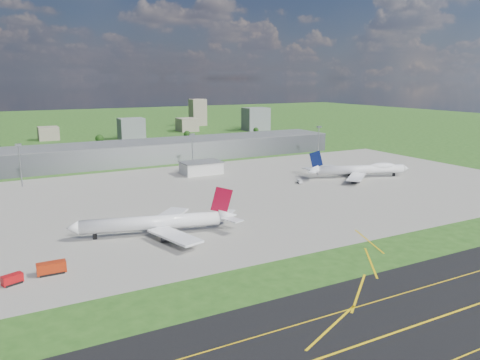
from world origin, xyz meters
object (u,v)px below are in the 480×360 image
crash_tender (12,280)px  van_white_far (354,171)px  airliner_red_twin (158,223)px  fire_truck (51,268)px  airliner_blue_quad (360,170)px  van_white_near (300,182)px  tug_yellow (194,219)px

crash_tender → van_white_far: 233.56m
airliner_red_twin → crash_tender: 61.13m
fire_truck → airliner_blue_quad: bearing=20.2°
fire_truck → van_white_near: size_ratio=1.87×
airliner_blue_quad → fire_truck: airliner_blue_quad is taller
van_white_near → crash_tender: bearing=129.2°
airliner_blue_quad → van_white_near: airliner_blue_quad is taller
fire_truck → crash_tender: (-11.89, -2.81, -0.37)m
airliner_blue_quad → van_white_near: size_ratio=13.73×
crash_tender → van_white_near: (163.54, 76.24, -0.43)m
van_white_near → van_white_far: bearing=-64.8°
airliner_blue_quad → van_white_far: 15.90m
tug_yellow → van_white_far: bearing=-4.2°
fire_truck → van_white_far: 221.48m
airliner_blue_quad → tug_yellow: (-133.19, -37.53, -4.24)m
van_white_far → airliner_red_twin: bearing=-177.5°
fire_truck → tug_yellow: bearing=27.5°
fire_truck → crash_tender: fire_truck is taller
tug_yellow → van_white_near: 96.16m
crash_tender → tug_yellow: size_ratio=1.88×
crash_tender → van_white_far: size_ratio=1.25×
airliner_red_twin → fire_truck: (-43.87, -21.99, -3.07)m
airliner_red_twin → airliner_blue_quad: (153.87, 48.23, 0.02)m
airliner_red_twin → van_white_near: bearing=-140.0°
airliner_red_twin → van_white_near: size_ratio=13.89×
airliner_blue_quad → crash_tender: size_ratio=9.96×
van_white_near → fire_truck: bearing=130.0°
tug_yellow → crash_tender: bearing=-179.3°
airliner_red_twin → van_white_far: bearing=-144.5°
tug_yellow → fire_truck: bearing=-177.4°
crash_tender → van_white_far: crash_tender is taller
fire_truck → tug_yellow: 72.36m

